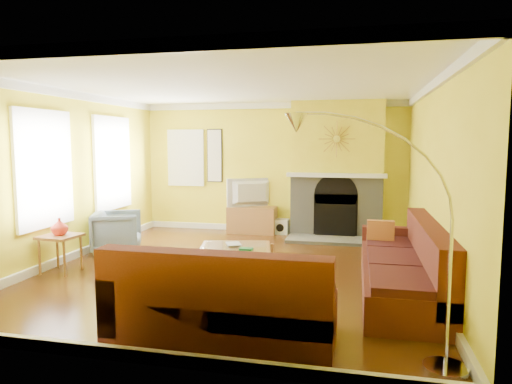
% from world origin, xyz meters
% --- Properties ---
extents(floor, '(5.50, 6.00, 0.02)m').
position_xyz_m(floor, '(0.00, 0.00, -0.01)').
color(floor, '#563012').
rests_on(floor, ground).
extents(ceiling, '(5.50, 6.00, 0.02)m').
position_xyz_m(ceiling, '(0.00, 0.00, 2.71)').
color(ceiling, white).
rests_on(ceiling, ground).
extents(wall_back, '(5.50, 0.02, 2.70)m').
position_xyz_m(wall_back, '(0.00, 3.01, 1.35)').
color(wall_back, yellow).
rests_on(wall_back, ground).
extents(wall_front, '(5.50, 0.02, 2.70)m').
position_xyz_m(wall_front, '(0.00, -3.01, 1.35)').
color(wall_front, yellow).
rests_on(wall_front, ground).
extents(wall_left, '(0.02, 6.00, 2.70)m').
position_xyz_m(wall_left, '(-2.76, 0.00, 1.35)').
color(wall_left, yellow).
rests_on(wall_left, ground).
extents(wall_right, '(0.02, 6.00, 2.70)m').
position_xyz_m(wall_right, '(2.76, 0.00, 1.35)').
color(wall_right, yellow).
rests_on(wall_right, ground).
extents(baseboard, '(5.50, 6.00, 0.12)m').
position_xyz_m(baseboard, '(0.00, 0.00, 0.06)').
color(baseboard, white).
rests_on(baseboard, floor).
extents(crown_molding, '(5.50, 6.00, 0.12)m').
position_xyz_m(crown_molding, '(0.00, 0.00, 2.64)').
color(crown_molding, white).
rests_on(crown_molding, ceiling).
extents(window_left_near, '(0.06, 1.22, 1.72)m').
position_xyz_m(window_left_near, '(-2.72, 1.30, 1.50)').
color(window_left_near, white).
rests_on(window_left_near, wall_left).
extents(window_left_far, '(0.06, 1.22, 1.72)m').
position_xyz_m(window_left_far, '(-2.72, -0.60, 1.50)').
color(window_left_far, white).
rests_on(window_left_far, wall_left).
extents(window_back, '(0.82, 0.06, 1.22)m').
position_xyz_m(window_back, '(-1.90, 2.96, 1.55)').
color(window_back, white).
rests_on(window_back, wall_back).
extents(wall_art, '(0.34, 0.04, 1.14)m').
position_xyz_m(wall_art, '(-1.25, 2.97, 1.60)').
color(wall_art, white).
rests_on(wall_art, wall_back).
extents(fireplace, '(1.80, 0.40, 2.70)m').
position_xyz_m(fireplace, '(1.35, 2.80, 1.35)').
color(fireplace, gray).
rests_on(fireplace, floor).
extents(mantel, '(1.92, 0.22, 0.08)m').
position_xyz_m(mantel, '(1.35, 2.56, 1.25)').
color(mantel, white).
rests_on(mantel, fireplace).
extents(hearth, '(1.80, 0.70, 0.06)m').
position_xyz_m(hearth, '(1.35, 2.25, 0.03)').
color(hearth, gray).
rests_on(hearth, floor).
extents(sunburst, '(0.70, 0.04, 0.70)m').
position_xyz_m(sunburst, '(1.35, 2.57, 1.95)').
color(sunburst, olive).
rests_on(sunburst, fireplace).
extents(rug, '(2.40, 1.80, 0.02)m').
position_xyz_m(rug, '(0.14, -0.78, 0.01)').
color(rug, beige).
rests_on(rug, floor).
extents(sectional_sofa, '(3.36, 3.48, 0.90)m').
position_xyz_m(sectional_sofa, '(1.07, -0.96, 0.45)').
color(sectional_sofa, '#56221B').
rests_on(sectional_sofa, floor).
extents(coffee_table, '(1.18, 1.18, 0.40)m').
position_xyz_m(coffee_table, '(0.08, -0.26, 0.20)').
color(coffee_table, white).
rests_on(coffee_table, floor).
extents(media_console, '(1.00, 0.45, 0.55)m').
position_xyz_m(media_console, '(-0.37, 2.74, 0.28)').
color(media_console, '#986737').
rests_on(media_console, floor).
extents(tv, '(0.95, 0.63, 0.59)m').
position_xyz_m(tv, '(-0.37, 2.74, 0.84)').
color(tv, black).
rests_on(tv, media_console).
extents(subwoofer, '(0.30, 0.30, 0.30)m').
position_xyz_m(subwoofer, '(0.24, 2.79, 0.15)').
color(subwoofer, white).
rests_on(subwoofer, floor).
extents(armchair, '(1.00, 0.99, 0.71)m').
position_xyz_m(armchair, '(-2.26, 0.59, 0.35)').
color(armchair, slate).
rests_on(armchair, floor).
extents(side_table, '(0.55, 0.55, 0.55)m').
position_xyz_m(side_table, '(-2.43, -0.69, 0.28)').
color(side_table, '#986737').
rests_on(side_table, floor).
extents(vase, '(0.25, 0.25, 0.25)m').
position_xyz_m(vase, '(-2.43, -0.69, 0.67)').
color(vase, red).
rests_on(vase, side_table).
extents(book, '(0.30, 0.33, 0.03)m').
position_xyz_m(book, '(-0.07, -0.16, 0.41)').
color(book, white).
rests_on(book, coffee_table).
extents(arc_lamp, '(1.35, 0.36, 2.12)m').
position_xyz_m(arc_lamp, '(1.93, -2.59, 1.06)').
color(arc_lamp, silver).
rests_on(arc_lamp, floor).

